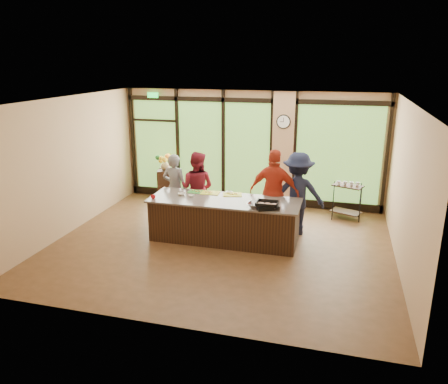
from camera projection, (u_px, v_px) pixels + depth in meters
The scene contains 25 objects.
floor at pixel (221, 245), 9.21m from camera, with size 7.00×7.00×0.00m, color #4C311B.
ceiling at pixel (220, 101), 8.33m from camera, with size 7.00×7.00×0.00m, color white.
back_wall at pixel (251, 148), 11.54m from camera, with size 7.00×7.00×0.00m, color tan.
left_wall at pixel (68, 166), 9.65m from camera, with size 6.00×6.00×0.00m, color tan.
right_wall at pixel (406, 190), 7.90m from camera, with size 6.00×6.00×0.00m, color tan.
window_wall at pixel (257, 153), 11.49m from camera, with size 6.90×0.12×3.00m.
island_base at pixel (224, 221), 9.36m from camera, with size 3.10×1.00×0.88m, color black.
countertop at pixel (224, 200), 9.23m from camera, with size 3.20×1.10×0.04m, color slate.
wall_clock at pixel (284, 122), 10.99m from camera, with size 0.36×0.04×0.36m.
cook_left at pixel (175, 188), 10.38m from camera, with size 0.60×0.40×1.65m, color slate.
cook_midleft at pixel (197, 188), 10.24m from camera, with size 0.84×0.66×1.73m, color maroon.
cook_midright at pixel (274, 192), 9.59m from camera, with size 1.12×0.47×1.91m, color #B1301B.
cook_right at pixel (297, 194), 9.61m from camera, with size 1.19×0.69×1.85m, color #161B32.
roasting_pan at pixel (267, 207), 8.65m from camera, with size 0.43×0.33×0.08m, color black.
mixing_bowl at pixel (256, 205), 8.74m from camera, with size 0.36×0.36×0.09m, color silver.
cutting_board_left at pixel (196, 192), 9.74m from camera, with size 0.36×0.27×0.01m, color #358A32.
cutting_board_center at pixel (210, 193), 9.66m from camera, with size 0.40×0.30×0.01m, color gold.
cutting_board_right at pixel (232, 194), 9.54m from camera, with size 0.41×0.30×0.01m, color gold.
prep_bowl_near at pixel (182, 194), 9.50m from camera, with size 0.17×0.17×0.05m, color white.
prep_bowl_mid at pixel (191, 196), 9.41m from camera, with size 0.13×0.13×0.04m, color white.
prep_bowl_far at pixel (229, 192), 9.65m from camera, with size 0.14×0.14×0.04m, color white.
red_ramekin at pixel (153, 197), 9.26m from camera, with size 0.10×0.10×0.08m, color red.
flower_stand at pixel (166, 185), 12.05m from camera, with size 0.43×0.43×0.85m, color black.
flower_vase at pixel (165, 165), 11.89m from camera, with size 0.27×0.27×0.29m, color olive.
bar_cart at pixel (347, 197), 10.58m from camera, with size 0.79×0.62×0.95m.
Camera 1 is at (2.29, -8.17, 3.77)m, focal length 35.00 mm.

